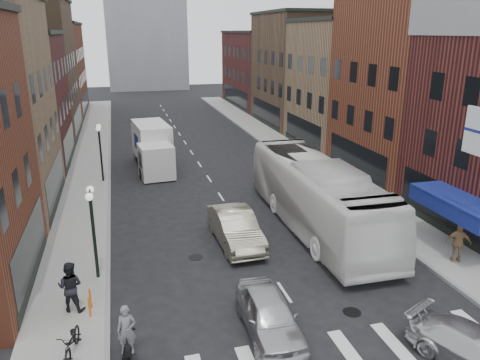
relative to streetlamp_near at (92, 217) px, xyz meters
name	(u,v)px	position (x,y,z in m)	size (l,w,h in m)	color
ground	(293,306)	(7.40, -4.00, -2.91)	(160.00, 160.00, 0.00)	black
sidewalk_left	(90,167)	(-1.10, 18.00, -2.84)	(3.00, 74.00, 0.15)	gray
sidewalk_right	(294,154)	(15.90, 18.00, -2.84)	(3.00, 74.00, 0.15)	gray
curb_left	(110,167)	(0.40, 18.00, -2.91)	(0.20, 74.00, 0.16)	gray
curb_right	(278,156)	(14.40, 18.00, -2.91)	(0.20, 74.00, 0.16)	gray
crosswalk_stripes	(326,355)	(7.40, -7.00, -2.91)	(12.00, 2.20, 0.01)	silver
bldg_left_far_a	(18,70)	(-7.59, 31.00, 3.74)	(10.30, 12.20, 13.30)	#493524
bldg_left_far_b	(40,70)	(-7.59, 45.00, 2.74)	(10.30, 16.20, 11.30)	brown
bldg_right_mid_a	(426,77)	(22.40, 10.00, 4.24)	(10.30, 10.20, 14.30)	brown
bldg_right_mid_b	(356,84)	(22.39, 20.00, 2.74)	(10.30, 10.20, 11.30)	#87684A
bldg_right_far_a	(309,69)	(22.39, 31.00, 3.24)	(10.30, 12.20, 12.30)	#493524
bldg_right_far_b	(269,69)	(22.39, 45.00, 2.24)	(10.30, 16.20, 10.30)	#411817
awning_blue	(455,201)	(16.33, -1.50, -0.28)	(1.80, 5.00, 0.78)	navy
streetlamp_near	(92,217)	(0.00, 0.00, 0.00)	(0.32, 1.22, 4.11)	black
streetlamp_far	(100,142)	(0.00, 14.00, 0.00)	(0.32, 1.22, 4.11)	black
bike_rack	(90,303)	(-0.20, -2.70, -2.36)	(0.08, 0.68, 0.80)	#D8590C
box_truck	(153,148)	(3.77, 16.63, -1.24)	(2.88, 7.97, 3.39)	silver
motorcycle_rider	(127,338)	(1.10, -5.89, -1.89)	(0.64, 2.14, 2.18)	black
transit_bus	(316,195)	(11.27, 2.85, -1.04)	(3.15, 13.48, 3.75)	white
sedan_left_near	(269,315)	(5.94, -5.41, -2.17)	(1.74, 4.34, 1.48)	#BBBCC0
sedan_left_far	(236,228)	(6.60, 2.00, -2.06)	(1.81, 5.18, 1.71)	#AAA28A
curb_car	(478,350)	(11.75, -8.77, -2.27)	(1.79, 4.40, 1.28)	silver
parked_bicycle	(72,342)	(-0.64, -5.08, -2.27)	(0.65, 1.87, 0.98)	black
ped_left_solo	(70,287)	(-0.86, -2.36, -1.77)	(0.96, 0.55, 1.98)	black
ped_right_b	(458,243)	(15.82, -2.70, -1.84)	(1.09, 0.54, 1.85)	olive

